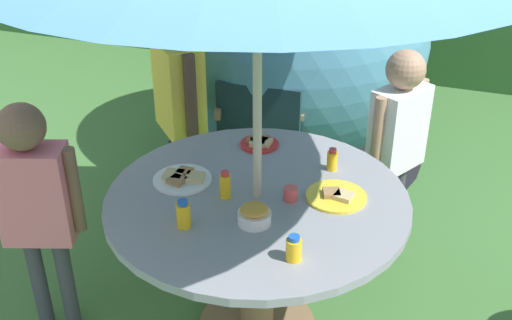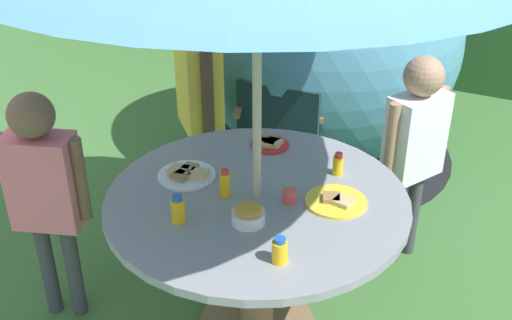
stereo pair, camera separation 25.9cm
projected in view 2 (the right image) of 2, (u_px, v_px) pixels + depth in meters
The scene contains 15 objects.
garden_table at pixel (257, 228), 2.74m from camera, with size 1.30×1.30×0.75m.
wooden_chair at pixel (282, 111), 3.81m from camera, with size 0.62×0.57×1.04m.
dome_tent at pixel (327, 40), 4.17m from camera, with size 1.94×1.94×1.70m.
child_in_white_shirt at pixel (415, 136), 3.15m from camera, with size 0.29×0.36×1.17m.
child_in_yellow_shirt at pixel (199, 85), 3.45m from camera, with size 0.38×0.38×1.34m.
child_in_pink_shirt at pixel (44, 182), 2.77m from camera, with size 0.38×0.26×1.17m.
snack_bowl at pixel (248, 215), 2.47m from camera, with size 0.13×0.13×0.08m.
plate_front_edge at pixel (270, 143), 3.05m from camera, with size 0.19×0.19×0.03m.
plate_far_right at pixel (336, 201), 2.61m from camera, with size 0.26×0.26×0.03m.
plate_center_front at pixel (187, 174), 2.80m from camera, with size 0.26×0.26×0.03m.
juice_bottle_near_left at pixel (280, 251), 2.26m from camera, with size 0.06×0.06×0.10m.
juice_bottle_near_right at pixel (338, 164), 2.80m from camera, with size 0.05×0.05×0.11m.
juice_bottle_far_left at pixel (225, 183), 2.64m from camera, with size 0.05×0.05×0.12m.
juice_bottle_center_back at pixel (178, 209), 2.47m from camera, with size 0.06×0.06×0.12m.
cup_near at pixel (289, 196), 2.61m from camera, with size 0.06×0.06×0.06m, color #E04C47.
Camera 2 is at (0.99, -2.01, 2.19)m, focal length 43.96 mm.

